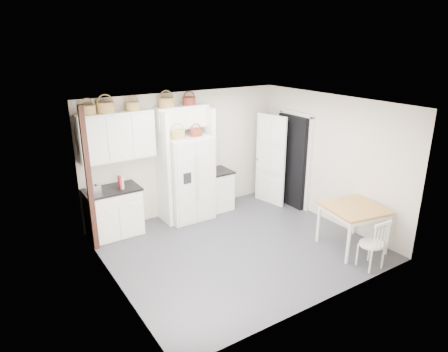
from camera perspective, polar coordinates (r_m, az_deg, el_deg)
floor at (r=7.44m, az=2.03°, el=-10.00°), size 4.50×4.50×0.00m
ceiling at (r=6.59m, az=2.30°, el=10.20°), size 4.50×4.50×0.00m
wall_back at (r=8.54m, az=-5.56°, el=3.24°), size 4.50×0.00×4.50m
wall_left at (r=5.99m, az=-15.83°, el=-4.40°), size 0.00×4.00×4.00m
wall_right at (r=8.35m, az=14.93°, el=2.29°), size 0.00×4.00×4.00m
refrigerator at (r=8.29m, az=-5.22°, el=-0.24°), size 0.92×0.74×1.77m
base_cab_left at (r=7.96m, az=-15.48°, el=-5.08°), size 0.98×0.62×0.91m
base_cab_right at (r=8.87m, az=-0.81°, el=-2.02°), size 0.48×0.58×0.85m
dining_table at (r=7.58m, az=17.85°, el=-6.99°), size 1.13×1.13×0.81m
windsor_chair at (r=7.06m, az=20.32°, el=-9.10°), size 0.44×0.40×0.84m
counter_left at (r=7.78m, az=-15.79°, el=-1.88°), size 1.02×0.66×0.04m
counter_right at (r=8.72m, az=-0.82°, el=0.70°), size 0.52×0.62×0.04m
toaster at (r=7.57m, az=-18.11°, el=-1.89°), size 0.24×0.15×0.16m
cookbook_red at (r=7.70m, az=-14.66°, el=-0.89°), size 0.04×0.16×0.24m
cookbook_cream at (r=7.71m, az=-14.37°, el=-0.80°), size 0.06×0.17×0.25m
basket_upper_a at (r=7.46m, az=-18.89°, el=8.92°), size 0.28×0.28×0.16m
basket_upper_b at (r=7.54m, az=-16.54°, el=9.36°), size 0.32×0.32×0.19m
basket_upper_c at (r=7.70m, az=-12.91°, el=9.72°), size 0.27×0.27×0.15m
basket_bridge_a at (r=7.96m, az=-8.25°, el=10.37°), size 0.32×0.32×0.18m
basket_bridge_b at (r=8.18m, az=-5.01°, el=10.63°), size 0.27×0.27×0.16m
basket_fridge_a at (r=7.83m, az=-6.68°, el=5.93°), size 0.30×0.30×0.16m
basket_fridge_b at (r=8.02m, az=-4.04°, el=6.21°), size 0.25×0.25×0.13m
upper_cabinet at (r=7.69m, az=-15.10°, el=5.52°), size 1.40×0.34×0.90m
bridge_cabinet at (r=8.14m, az=-6.13°, el=8.40°), size 1.12×0.34×0.45m
fridge_panel_left at (r=8.06m, az=-8.69°, el=1.01°), size 0.08×0.60×2.30m
fridge_panel_right at (r=8.50m, az=-2.44°, el=2.17°), size 0.08×0.60×2.30m
trim_post at (r=7.23m, az=-18.73°, el=-0.66°), size 0.09×0.09×2.60m
doorway_void at (r=9.03m, az=9.76°, el=2.10°), size 0.18×0.85×2.05m
door_slab at (r=9.04m, az=6.65°, el=2.27°), size 0.21×0.79×2.05m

